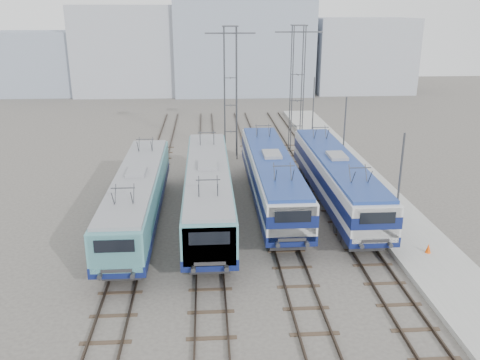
% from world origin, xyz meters
% --- Properties ---
extents(ground, '(160.00, 160.00, 0.00)m').
position_xyz_m(ground, '(0.00, 0.00, 0.00)').
color(ground, '#514C47').
extents(platform, '(4.00, 70.00, 0.30)m').
position_xyz_m(platform, '(10.20, 8.00, 0.15)').
color(platform, '#9E9E99').
rests_on(platform, ground).
extents(locomotive_far_left, '(2.79, 17.60, 3.31)m').
position_xyz_m(locomotive_far_left, '(-6.75, 6.13, 2.20)').
color(locomotive_far_left, '#0E184D').
rests_on(locomotive_far_left, ground).
extents(locomotive_center_left, '(2.91, 18.39, 3.46)m').
position_xyz_m(locomotive_center_left, '(-2.25, 6.83, 2.29)').
color(locomotive_center_left, '#0E184D').
rests_on(locomotive_center_left, ground).
extents(locomotive_center_right, '(2.88, 18.20, 3.42)m').
position_xyz_m(locomotive_center_right, '(2.25, 9.24, 2.32)').
color(locomotive_center_right, '#0E184D').
rests_on(locomotive_center_right, ground).
extents(locomotive_far_right, '(2.84, 17.94, 3.37)m').
position_xyz_m(locomotive_far_right, '(6.75, 8.70, 2.29)').
color(locomotive_far_right, '#0E184D').
rests_on(locomotive_far_right, ground).
extents(catenary_tower_west, '(4.50, 1.20, 12.00)m').
position_xyz_m(catenary_tower_west, '(0.00, 22.00, 6.64)').
color(catenary_tower_west, '#3F4247').
rests_on(catenary_tower_west, ground).
extents(catenary_tower_east, '(4.50, 1.20, 12.00)m').
position_xyz_m(catenary_tower_east, '(6.50, 24.00, 6.64)').
color(catenary_tower_east, '#3F4247').
rests_on(catenary_tower_east, ground).
extents(mast_front, '(0.12, 0.12, 7.00)m').
position_xyz_m(mast_front, '(8.60, 2.00, 3.50)').
color(mast_front, '#3F4247').
rests_on(mast_front, ground).
extents(mast_mid, '(0.12, 0.12, 7.00)m').
position_xyz_m(mast_mid, '(8.60, 14.00, 3.50)').
color(mast_mid, '#3F4247').
rests_on(mast_mid, ground).
extents(mast_rear, '(0.12, 0.12, 7.00)m').
position_xyz_m(mast_rear, '(8.60, 26.00, 3.50)').
color(mast_rear, '#3F4247').
rests_on(mast_rear, ground).
extents(safety_cone, '(0.31, 0.31, 0.55)m').
position_xyz_m(safety_cone, '(10.15, 0.70, 0.57)').
color(safety_cone, '#F94F07').
rests_on(safety_cone, platform).
extents(building_west, '(18.00, 12.00, 14.00)m').
position_xyz_m(building_west, '(-14.00, 62.00, 7.00)').
color(building_west, '#9CA1AD').
rests_on(building_west, ground).
extents(building_center, '(22.00, 14.00, 18.00)m').
position_xyz_m(building_center, '(4.00, 62.00, 9.00)').
color(building_center, '#8793A6').
rests_on(building_center, ground).
extents(building_east, '(16.00, 12.00, 12.00)m').
position_xyz_m(building_east, '(24.00, 62.00, 6.00)').
color(building_east, '#9CA1AD').
rests_on(building_east, ground).
extents(building_far_west, '(14.00, 10.00, 10.00)m').
position_xyz_m(building_far_west, '(-30.00, 62.00, 5.00)').
color(building_far_west, '#8793A6').
rests_on(building_far_west, ground).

